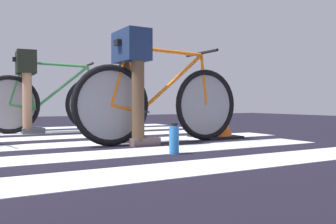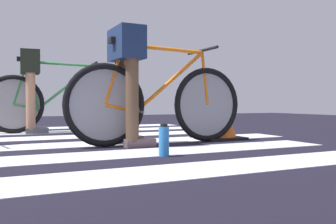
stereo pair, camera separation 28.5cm
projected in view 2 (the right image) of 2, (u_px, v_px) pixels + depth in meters
The scene contains 8 objects.
ground at pixel (16, 147), 3.17m from camera, with size 18.00×14.00×0.02m.
crosswalk_markings at pixel (7, 143), 3.36m from camera, with size 5.44×4.23×0.00m.
bicycle_1_of_3 at pixel (159, 102), 3.31m from camera, with size 1.74×0.52×0.93m.
cyclist_1_of_3 at pixel (127, 70), 3.16m from camera, with size 0.32×0.41×1.02m.
bicycle_3_of_3 at pixel (57, 102), 4.61m from camera, with size 1.74×0.52×0.93m.
cyclist_3_of_3 at pixel (30, 80), 4.48m from camera, with size 0.33×0.42×1.01m.
water_bottle at pixel (164, 141), 2.56m from camera, with size 0.07×0.07×0.23m.
traffic_cone at pixel (218, 116), 3.80m from camera, with size 0.44×0.44×0.51m.
Camera 2 is at (-0.14, -3.42, 0.40)m, focal length 38.97 mm.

